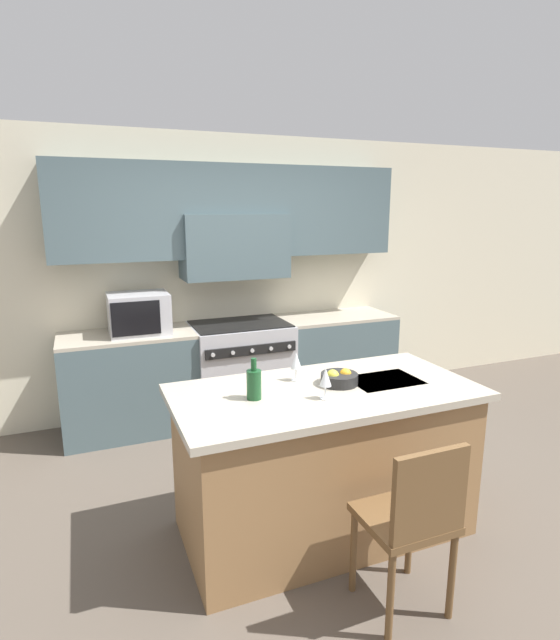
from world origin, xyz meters
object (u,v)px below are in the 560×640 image
Objects in this scene: microwave at (139,313)px; island_chair at (413,517)px; wine_bottle at (254,384)px; fruit_bowl at (339,378)px; range_stove at (241,369)px; wine_glass_near at (326,378)px; wine_glass_far at (296,362)px.

microwave is 0.55× the size of island_chair.
wine_bottle is 0.57m from fruit_bowl.
range_stove is 1.96m from fruit_bowl.
wine_glass_near is at bearing -135.82° from fruit_bowl.
wine_bottle is at bearing -176.87° from fruit_bowl.
microwave is 1.90m from wine_glass_far.
range_stove is at bearing -1.15° from microwave.
wine_bottle is 1.05× the size of fruit_bowl.
microwave reaches higher than island_chair.
range_stove is 1.80× the size of microwave.
fruit_bowl is at bearing 3.13° from wine_bottle.
microwave reaches higher than range_stove.
range_stove is 1.83m from wine_glass_far.
microwave is 2.84× the size of wine_glass_near.
fruit_bowl is (0.97, -1.91, -0.11)m from microwave.
fruit_bowl reaches higher than island_chair.
microwave is (-0.93, 0.02, 0.63)m from range_stove.
microwave is at bearing 178.85° from range_stove.
wine_bottle reaches higher than island_chair.
fruit_bowl is (0.03, 0.82, 0.43)m from island_chair.
microwave is at bearing 117.08° from fruit_bowl.
island_chair is at bearing -55.96° from wine_bottle.
island_chair is 5.20× the size of wine_glass_near.
wine_glass_near is at bearing -93.96° from range_stove.
island_chair is 1.07m from wine_bottle.
wine_bottle is (0.41, -1.94, -0.06)m from microwave.
wine_bottle is at bearing 157.91° from wine_glass_near.
island_chair is (0.94, -2.73, -0.55)m from microwave.
wine_glass_far is at bearing 94.76° from wine_glass_near.
microwave is at bearing 110.61° from wine_glass_near.
microwave is 1.98m from wine_bottle.
wine_glass_far is at bearing 29.25° from wine_bottle.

